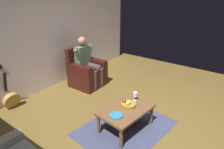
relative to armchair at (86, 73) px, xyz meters
The scene contains 10 objects.
ground_plane 2.17m from the armchair, 73.64° to the left, with size 6.87×6.87×0.00m, color brown.
wall_back 1.37m from the armchair, 49.42° to the right, with size 6.12×0.06×2.69m, color silver.
rug 1.97m from the armchair, 63.47° to the left, with size 1.62×1.20×0.01m, color #383E5A.
armchair is the anchor object (origin of this frame).
person_seated 0.32m from the armchair, 91.40° to the left, with size 0.66×0.61×1.23m.
coffee_table 1.94m from the armchair, 63.47° to the left, with size 0.98×0.71×0.40m.
guitar 1.77m from the armchair, 16.60° to the right, with size 0.34×0.32×0.91m.
wine_glass_near 1.80m from the armchair, 72.81° to the left, with size 0.07×0.07×0.17m.
fruit_bowl 1.88m from the armchair, 65.92° to the left, with size 0.26×0.26×0.11m.
decorative_dish 2.06m from the armchair, 56.57° to the left, with size 0.22×0.22×0.02m, color teal.
Camera 1 is at (2.68, 1.18, 2.26)m, focal length 31.79 mm.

